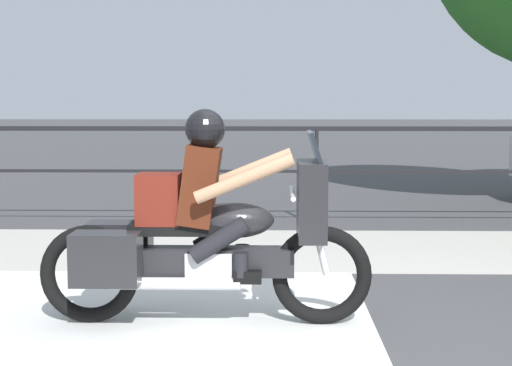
% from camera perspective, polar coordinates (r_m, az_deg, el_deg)
% --- Properties ---
extents(ground_plane, '(120.00, 120.00, 0.00)m').
position_cam_1_polar(ground_plane, '(5.40, 7.33, -11.69)').
color(ground_plane, '#424244').
extents(sidewalk_band, '(44.00, 2.40, 0.01)m').
position_cam_1_polar(sidewalk_band, '(8.68, 4.97, -4.81)').
color(sidewalk_band, '#B7B2A8').
rests_on(sidewalk_band, ground).
extents(crosswalk_band, '(3.57, 6.00, 0.01)m').
position_cam_1_polar(crosswalk_band, '(5.28, -10.43, -12.11)').
color(crosswalk_band, silver).
rests_on(crosswalk_band, ground).
extents(fence_railing, '(36.00, 0.05, 1.30)m').
position_cam_1_polar(fence_railing, '(10.19, 4.43, 2.56)').
color(fence_railing, black).
rests_on(fence_railing, ground).
extents(motorcycle, '(2.44, 0.76, 1.58)m').
position_cam_1_polar(motorcycle, '(5.73, -3.90, -3.51)').
color(motorcycle, black).
rests_on(motorcycle, ground).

